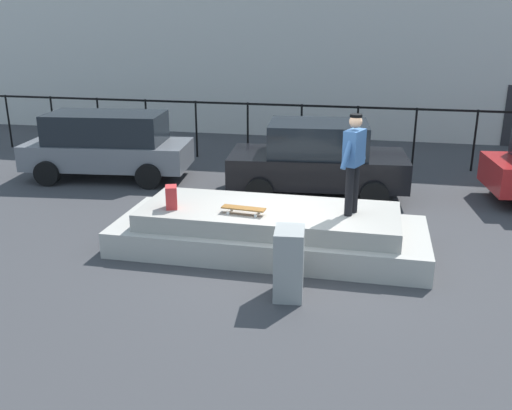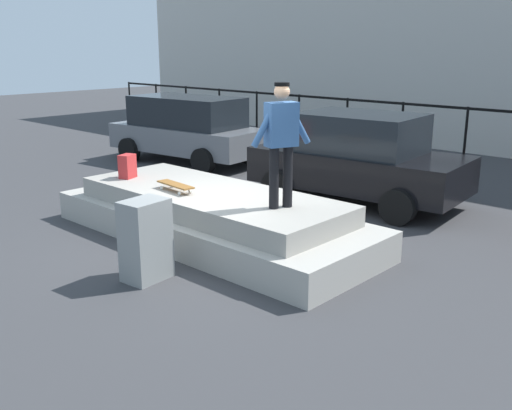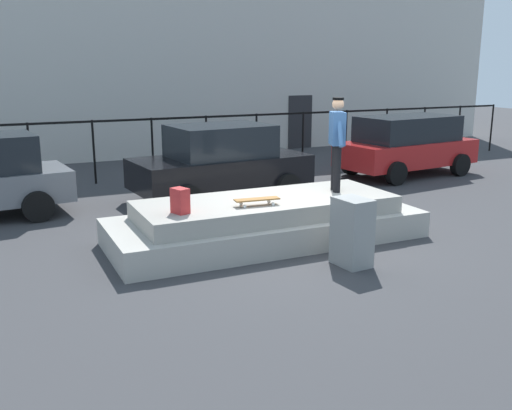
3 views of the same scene
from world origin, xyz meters
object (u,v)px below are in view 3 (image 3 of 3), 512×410
object	(u,v)px
car_red_hatchback_far	(407,144)
skateboard	(257,200)
backpack	(180,201)
utility_box	(352,232)
skateboarder	(337,137)
car_black_sedan_mid	(221,162)

from	to	relation	value
car_red_hatchback_far	skateboard	bearing A→B (deg)	-146.99
backpack	car_red_hatchback_far	distance (m)	9.31
skateboard	utility_box	bearing A→B (deg)	-53.07
skateboarder	car_black_sedan_mid	bearing A→B (deg)	105.44
skateboard	backpack	size ratio (longest dim) A/B	1.93
backpack	utility_box	bearing A→B (deg)	-140.22
car_red_hatchback_far	utility_box	distance (m)	8.24
skateboarder	utility_box	xyz separation A→B (m)	(-0.82, -1.79, -1.27)
skateboard	car_black_sedan_mid	bearing A→B (deg)	77.30
skateboard	car_black_sedan_mid	xyz separation A→B (m)	(0.88, 3.91, 0.00)
skateboarder	car_red_hatchback_far	bearing A→B (deg)	38.88
skateboarder	utility_box	size ratio (longest dim) A/B	1.61
skateboard	car_red_hatchback_far	distance (m)	8.17
skateboarder	backpack	bearing A→B (deg)	-173.37
car_black_sedan_mid	utility_box	distance (m)	5.29
skateboard	utility_box	world-z (taller)	utility_box
skateboarder	car_red_hatchback_far	xyz separation A→B (m)	(5.00, 4.03, -0.91)
skateboard	car_black_sedan_mid	size ratio (longest dim) A/B	0.19
backpack	utility_box	size ratio (longest dim) A/B	0.38
backpack	skateboarder	bearing A→B (deg)	-102.90
skateboard	utility_box	xyz separation A→B (m)	(1.03, -1.37, -0.34)
backpack	car_black_sedan_mid	bearing A→B (deg)	-49.55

